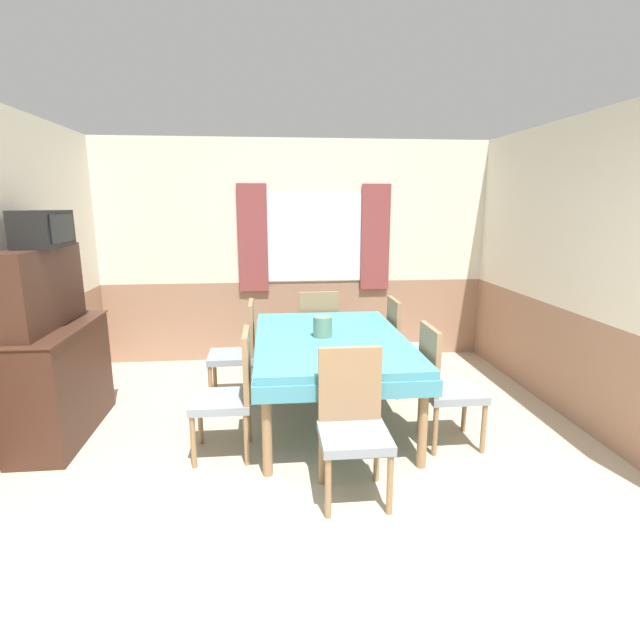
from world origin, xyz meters
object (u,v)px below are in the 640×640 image
Objects in this scene: dining_table at (331,348)px; chair_left_far at (239,348)px; chair_right_far at (405,344)px; vase at (323,327)px; chair_head_window at (317,331)px; chair_head_near at (353,421)px; chair_left_near at (231,391)px; chair_right_near at (444,383)px; tv at (43,229)px; sideboard at (55,358)px.

dining_table is 2.09× the size of chair_left_far.
chair_right_far is 5.46× the size of vase.
chair_right_far and chair_head_window have the same top height.
chair_head_near is 1.92m from chair_right_far.
chair_left_far is 0.99m from vase.
chair_head_near is (0.82, -0.61, 0.00)m from chair_left_near.
chair_left_near is 1.92m from chair_head_window.
chair_left_far and chair_right_near have the same top height.
tv reaches higher than vase.
vase is at bearing 2.45° from sideboard.
dining_table is at bearing -55.57° from chair_left_near.
chair_head_window is at bearing -25.27° from chair_left_near.
chair_left_far is 1.00× the size of chair_right_near.
chair_right_near is 5.46× the size of vase.
tv reaches higher than chair_right_near.
chair_head_near is at bearing -90.00° from dining_table.
chair_left_far is 1.64m from chair_right_far.
vase is at bearing 172.71° from dining_table.
chair_left_far and chair_right_far have the same top height.
dining_table is at bearing -90.00° from chair_head_window.
chair_head_window is 2.58m from sideboard.
chair_head_window is at bearing -90.00° from chair_head_near.
chair_right_far is at bearing -115.27° from chair_head_near.
sideboard is at bearing 114.45° from chair_left_far.
chair_right_near is 1.00× the size of chair_head_near.
dining_table is 2.09× the size of chair_head_window.
tv reaches higher than chair_left_far.
chair_left_near is (-0.82, -0.56, -0.15)m from dining_table.
sideboard is at bearing -150.68° from chair_head_window.
tv is (-3.04, 0.48, 1.17)m from chair_right_near.
chair_left_far is 1.57m from sideboard.
chair_head_near is 2.74m from tv.
sideboard reaches higher than vase.
chair_left_far is 1.00× the size of chair_head_near.
dining_table is at bearing 2.09° from tv.
tv is 2.31m from vase.
chair_head_window is (0.82, 0.61, 0.00)m from chair_left_far.
chair_right_far is at bearing -90.00° from chair_left_far.
sideboard is at bearing -177.85° from dining_table.
chair_head_near is at bearing -154.73° from chair_left_far.
tv is (0.03, 0.00, 1.02)m from sideboard.
dining_table is 1.18m from chair_head_window.
chair_head_window is at bearing 29.32° from sideboard.
chair_right_far is 1.10m from vase.
sideboard is 1.03m from tv.
chair_right_far is at bearing 34.43° from dining_table.
chair_left_near is (-1.64, 0.00, 0.00)m from chair_right_near.
vase is (2.15, 0.09, -0.84)m from tv.
chair_left_far is at bearing -124.43° from chair_right_near.
vase is at bearing -126.37° from chair_left_far.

